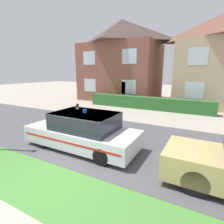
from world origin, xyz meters
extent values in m
plane|color=#A89E8E|center=(0.00, 0.00, 0.00)|extent=(80.00, 80.00, 0.00)
cube|color=#4C4C51|center=(0.00, 3.71, 0.01)|extent=(28.00, 5.91, 0.01)
cube|color=#478438|center=(0.00, -0.15, 0.00)|extent=(28.00, 1.80, 0.01)
cube|color=#2D662D|center=(-0.67, 10.84, 0.50)|extent=(10.16, 0.74, 0.99)
cylinder|color=black|center=(-2.09, 3.11, 0.31)|extent=(0.59, 0.20, 0.59)
cylinder|color=black|center=(-2.10, 1.48, 0.31)|extent=(0.59, 0.20, 0.59)
cylinder|color=black|center=(0.76, 3.09, 0.31)|extent=(0.59, 0.20, 0.59)
cylinder|color=black|center=(0.75, 1.46, 0.31)|extent=(0.59, 0.20, 0.59)
cube|color=silver|center=(-0.67, 2.29, 0.50)|extent=(4.60, 1.86, 0.64)
cube|color=#232833|center=(-0.49, 2.28, 1.14)|extent=(2.45, 1.66, 0.65)
cube|color=silver|center=(-0.49, 2.28, 1.44)|extent=(2.45, 1.66, 0.04)
cube|color=red|center=(-0.66, 3.21, 0.54)|extent=(4.36, 0.03, 0.07)
cube|color=red|center=(-0.68, 1.37, 0.54)|extent=(4.36, 0.03, 0.07)
cylinder|color=blue|center=(-0.49, 2.28, 1.53)|extent=(0.15, 0.15, 0.13)
ellipsoid|color=black|center=(-0.70, 2.09, 1.68)|extent=(0.25, 0.24, 0.18)
ellipsoid|color=white|center=(-0.64, 2.04, 1.67)|extent=(0.09, 0.10, 0.10)
sphere|color=black|center=(-0.63, 2.04, 1.79)|extent=(0.10, 0.10, 0.10)
cone|color=black|center=(-0.65, 2.02, 1.84)|extent=(0.04, 0.04, 0.04)
cone|color=black|center=(-0.61, 2.06, 1.84)|extent=(0.04, 0.04, 0.04)
cylinder|color=black|center=(-0.72, 2.19, 1.61)|extent=(0.16, 0.12, 0.03)
cylinder|color=black|center=(3.54, 2.74, 0.35)|extent=(0.68, 0.21, 0.68)
cylinder|color=black|center=(3.53, 1.31, 0.35)|extent=(0.68, 0.21, 0.68)
cube|color=brown|center=(-4.93, 15.01, 2.93)|extent=(7.86, 5.91, 5.87)
pyramid|color=#473833|center=(-4.93, 15.01, 7.10)|extent=(8.26, 6.21, 2.47)
cube|color=brown|center=(-3.58, 12.04, 1.05)|extent=(1.00, 0.02, 2.10)
cube|color=silver|center=(-7.09, 12.04, 1.64)|extent=(1.40, 0.02, 1.30)
cube|color=silver|center=(-2.77, 12.04, 1.64)|extent=(1.40, 0.02, 1.30)
cube|color=silver|center=(-7.09, 12.04, 4.34)|extent=(1.40, 0.02, 1.30)
cube|color=silver|center=(-2.77, 12.04, 4.34)|extent=(1.40, 0.02, 1.30)
cube|color=silver|center=(2.76, 12.23, 1.57)|extent=(1.40, 0.02, 1.30)
cube|color=silver|center=(2.76, 12.23, 4.15)|extent=(1.40, 0.02, 1.30)
camera|label=1|loc=(3.50, -2.98, 2.99)|focal=28.00mm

